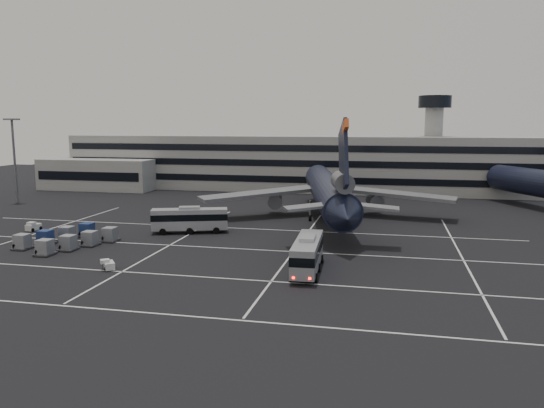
{
  "coord_description": "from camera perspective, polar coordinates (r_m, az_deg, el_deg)",
  "views": [
    {
      "loc": [
        24.24,
        -65.17,
        17.33
      ],
      "look_at": [
        6.95,
        13.36,
        5.0
      ],
      "focal_mm": 35.0,
      "sensor_mm": 36.0,
      "label": 1
    }
  ],
  "objects": [
    {
      "name": "terminal",
      "position": [
        139.39,
        1.14,
        4.44
      ],
      "size": [
        125.0,
        26.0,
        24.0
      ],
      "color": "gray",
      "rests_on": "ground"
    },
    {
      "name": "tug_b",
      "position": [
        66.46,
        -17.13,
        -6.28
      ],
      "size": [
        2.21,
        2.35,
        1.31
      ],
      "rotation": [
        0.0,
        0.0,
        0.66
      ],
      "color": "silver",
      "rests_on": "ground"
    },
    {
      "name": "lane_markings",
      "position": [
        72.01,
        -6.87,
        -5.27
      ],
      "size": [
        90.0,
        55.62,
        0.01
      ],
      "color": "silver",
      "rests_on": "ground"
    },
    {
      "name": "hills",
      "position": [
        237.08,
        10.81,
        1.44
      ],
      "size": [
        352.0,
        180.0,
        44.0
      ],
      "color": "#38332B",
      "rests_on": "ground"
    },
    {
      "name": "bus_near",
      "position": [
        62.4,
        3.84,
        -5.21
      ],
      "size": [
        3.53,
        12.21,
        4.27
      ],
      "rotation": [
        0.0,
        0.0,
        0.05
      ],
      "color": "#A2A5AA",
      "rests_on": "ground"
    },
    {
      "name": "bus_far",
      "position": [
        85.17,
        -8.84,
        -1.54
      ],
      "size": [
        12.22,
        6.43,
        4.22
      ],
      "rotation": [
        0.0,
        0.0,
        1.89
      ],
      "color": "#A2A5AA",
      "rests_on": "ground"
    },
    {
      "name": "ground",
      "position": [
        71.66,
        -7.78,
        -5.36
      ],
      "size": [
        260.0,
        260.0,
        0.0
      ],
      "primitive_type": "plane",
      "color": "black",
      "rests_on": "ground"
    },
    {
      "name": "uld_cluster",
      "position": [
        81.29,
        -21.14,
        -3.45
      ],
      "size": [
        12.42,
        14.88,
        2.11
      ],
      "rotation": [
        0.0,
        0.0,
        -0.42
      ],
      "color": "#2D2D30",
      "rests_on": "ground"
    },
    {
      "name": "lightpole_left",
      "position": [
        127.84,
        -26.03,
        5.37
      ],
      "size": [
        2.4,
        2.4,
        18.28
      ],
      "color": "slate",
      "rests_on": "ground"
    },
    {
      "name": "trijet_main",
      "position": [
        95.72,
        6.01,
        1.42
      ],
      "size": [
        46.49,
        57.35,
        18.08
      ],
      "rotation": [
        0.0,
        0.0,
        0.2
      ],
      "color": "black",
      "rests_on": "ground"
    },
    {
      "name": "tug_a",
      "position": [
        94.32,
        -24.31,
        -2.24
      ],
      "size": [
        1.71,
        2.52,
        1.51
      ],
      "rotation": [
        0.0,
        0.0,
        -0.13
      ],
      "color": "silver",
      "rests_on": "ground"
    }
  ]
}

